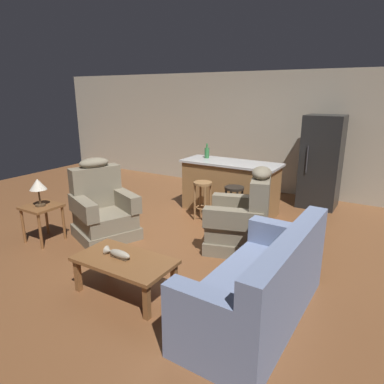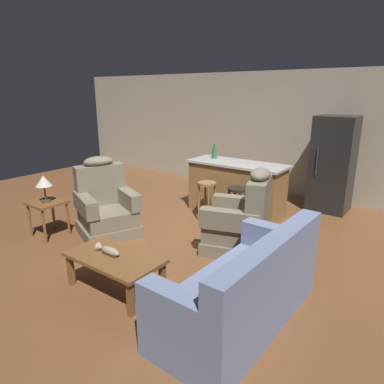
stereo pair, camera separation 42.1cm
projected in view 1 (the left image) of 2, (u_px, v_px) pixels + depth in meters
The scene contains 14 objects.
ground_plane at pixel (192, 236), 5.35m from camera, with size 12.00×12.00×0.00m.
back_wall at pixel (266, 133), 7.55m from camera, with size 12.00×0.05×2.60m.
coffee_table at pixel (125, 263), 3.74m from camera, with size 1.10×0.60×0.42m.
fish_figurine at pixel (118, 254), 3.75m from camera, with size 0.34×0.10×0.10m.
couch at pixel (261, 287), 3.32m from camera, with size 0.90×1.92×0.94m.
recliner_near_lamp at pixel (103, 210), 5.26m from camera, with size 1.10×1.10×1.20m.
recliner_near_island at pixel (243, 220), 4.84m from camera, with size 1.05×1.05×1.20m.
end_table at pixel (42, 212), 5.05m from camera, with size 0.48×0.48×0.56m.
table_lamp at pixel (38, 186), 4.92m from camera, with size 0.24×0.24×0.41m.
kitchen_island at pixel (230, 187), 6.32m from camera, with size 1.80×0.70×0.95m.
bar_stool_left at pixel (203, 194), 5.92m from camera, with size 0.32×0.32×0.68m.
bar_stool_right at pixel (234, 199), 5.62m from camera, with size 0.32×0.32×0.68m.
refrigerator at pixel (321, 162), 6.53m from camera, with size 0.70×0.69×1.76m.
bottle_tall_green at pixel (207, 153), 6.51m from camera, with size 0.09×0.09×0.28m.
Camera 1 is at (2.56, -4.23, 2.16)m, focal length 32.00 mm.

